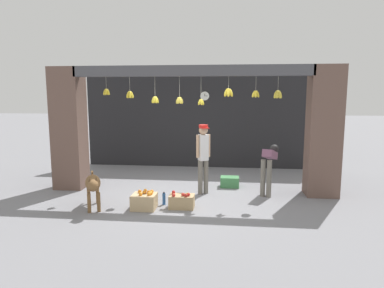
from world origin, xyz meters
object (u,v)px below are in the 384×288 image
dog (93,184)px  wall_clock (205,96)px  fruit_crate_apples (182,201)px  fruit_crate_oranges (144,201)px  shopkeeper (203,154)px  worker_stooping (269,163)px  produce_box_green (230,182)px  water_bottle (164,199)px

dog → wall_clock: wall_clock is taller
dog → fruit_crate_apples: size_ratio=2.06×
fruit_crate_oranges → shopkeeper: bearing=46.8°
fruit_crate_oranges → wall_clock: wall_clock is taller
worker_stooping → fruit_crate_oranges: worker_stooping is taller
fruit_crate_oranges → produce_box_green: size_ratio=1.05×
fruit_crate_oranges → fruit_crate_apples: (0.75, 0.12, -0.02)m
fruit_crate_apples → produce_box_green: (0.97, 1.70, -0.02)m
worker_stooping → water_bottle: (-2.26, -1.02, -0.61)m
dog → produce_box_green: bearing=101.5°
worker_stooping → produce_box_green: size_ratio=2.42×
fruit_crate_oranges → fruit_crate_apples: bearing=9.5°
wall_clock → fruit_crate_apples: bearing=-92.6°
shopkeeper → water_bottle: bearing=22.0°
dog → wall_clock: size_ratio=3.59×
fruit_crate_oranges → wall_clock: bearing=77.2°
worker_stooping → fruit_crate_oranges: size_ratio=2.30×
water_bottle → fruit_crate_oranges: bearing=-139.6°
dog → fruit_crate_oranges: dog is taller
fruit_crate_oranges → fruit_crate_apples: size_ratio=0.95×
worker_stooping → produce_box_green: (-0.89, 0.52, -0.61)m
dog → worker_stooping: worker_stooping is taller
dog → worker_stooping: 3.90m
fruit_crate_apples → water_bottle: size_ratio=1.87×
dog → shopkeeper: size_ratio=0.64×
shopkeeper → wall_clock: bearing=-113.8°
shopkeeper → wall_clock: wall_clock is taller
fruit_crate_oranges → water_bottle: fruit_crate_oranges is taller
water_bottle → wall_clock: size_ratio=0.93×
worker_stooping → water_bottle: 2.55m
fruit_crate_apples → water_bottle: bearing=157.0°
shopkeeper → fruit_crate_apples: (-0.36, -1.05, -0.80)m
wall_clock → fruit_crate_oranges: bearing=-102.8°
dog → worker_stooping: (3.63, 1.41, 0.24)m
fruit_crate_apples → wall_clock: 4.46m
dog → worker_stooping: size_ratio=0.94×
produce_box_green → fruit_crate_apples: bearing=-119.7°
wall_clock → worker_stooping: bearing=-58.6°
fruit_crate_apples → produce_box_green: bearing=60.3°
worker_stooping → fruit_crate_oranges: (-2.61, -1.31, -0.58)m
dog → wall_clock: bearing=131.4°
produce_box_green → wall_clock: 3.17m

